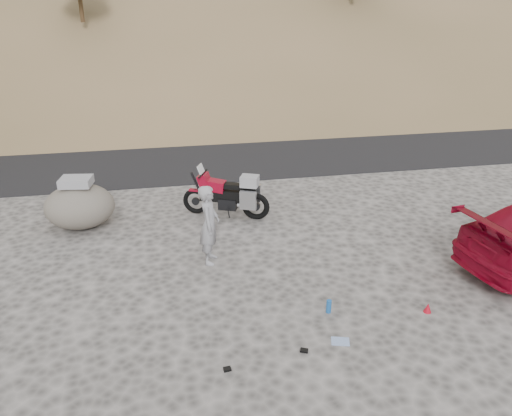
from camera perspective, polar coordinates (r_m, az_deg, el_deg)
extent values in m
plane|color=#43403D|center=(10.18, -2.68, -8.05)|extent=(140.00, 140.00, 0.00)
cube|color=black|center=(18.43, -6.85, 6.50)|extent=(120.00, 7.00, 0.05)
cylinder|color=#372314|center=(22.78, -19.42, 21.16)|extent=(0.17, 0.17, 1.40)
torus|color=black|center=(13.01, -6.91, 0.78)|extent=(0.67, 0.38, 0.68)
cylinder|color=black|center=(13.01, -6.91, 0.78)|extent=(0.21, 0.14, 0.21)
torus|color=black|center=(12.60, -0.03, 0.19)|extent=(0.72, 0.42, 0.72)
cylinder|color=black|center=(12.60, -0.03, 0.19)|extent=(0.24, 0.16, 0.23)
cylinder|color=black|center=(12.84, -6.65, 2.32)|extent=(0.38, 0.21, 0.83)
cylinder|color=black|center=(12.67, -6.11, 3.92)|extent=(0.29, 0.60, 0.05)
cube|color=black|center=(12.70, -3.66, 1.44)|extent=(1.23, 0.71, 0.31)
cube|color=black|center=(12.76, -3.20, 0.55)|extent=(0.55, 0.47, 0.29)
cube|color=maroon|center=(12.67, -4.72, 2.60)|extent=(0.62, 0.50, 0.32)
cube|color=maroon|center=(12.71, -5.94, 3.21)|extent=(0.42, 0.44, 0.36)
cube|color=silver|center=(12.64, -6.31, 4.37)|extent=(0.23, 0.33, 0.26)
cube|color=black|center=(12.54, -2.56, 2.53)|extent=(0.61, 0.43, 0.12)
cube|color=black|center=(12.46, -0.82, 2.22)|extent=(0.40, 0.31, 0.10)
cube|color=silver|center=(12.29, -0.91, 0.87)|extent=(0.43, 0.28, 0.46)
cube|color=silver|center=(12.77, -0.37, 1.76)|extent=(0.43, 0.28, 0.46)
cube|color=gray|center=(12.39, -0.73, 3.10)|extent=(0.53, 0.49, 0.27)
cube|color=maroon|center=(12.90, -6.98, 2.04)|extent=(0.33, 0.24, 0.04)
cylinder|color=black|center=(12.65, -3.17, -0.52)|extent=(0.11, 0.21, 0.37)
cylinder|color=silver|center=(12.49, -1.10, 0.32)|extent=(0.47, 0.27, 0.13)
imported|color=gray|center=(10.83, -5.19, -6.03)|extent=(0.55, 0.71, 1.73)
ellipsoid|color=#5A554D|center=(12.83, -19.49, 0.18)|extent=(2.05, 1.90, 1.08)
cube|color=gray|center=(12.61, -19.87, 2.81)|extent=(0.71, 0.59, 0.18)
cylinder|color=#1A549C|center=(9.22, 8.32, -11.06)|extent=(0.12, 0.12, 0.25)
cone|color=#B20B1C|center=(9.66, 19.04, -10.73)|extent=(0.16, 0.16, 0.18)
cube|color=black|center=(8.37, 5.52, -15.90)|extent=(0.15, 0.13, 0.04)
cube|color=black|center=(8.02, -3.31, -17.91)|extent=(0.12, 0.10, 0.04)
cube|color=#859ECD|center=(8.65, 9.61, -14.79)|extent=(0.35, 0.29, 0.01)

